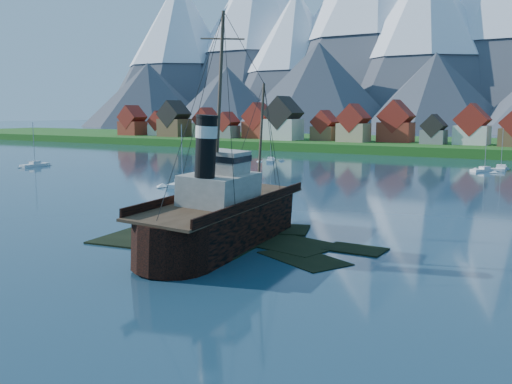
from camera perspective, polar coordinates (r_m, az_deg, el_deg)
The scene contains 11 objects.
ground at distance 62.93m, azimuth -4.65°, elevation -5.02°, with size 1400.00×1400.00×0.00m, color #1B394D.
shoal at distance 63.75m, azimuth -2.21°, elevation -5.15°, with size 31.71×21.24×1.14m.
shore_bank at distance 222.96m, azimuth 21.97°, elevation 3.84°, with size 600.00×80.00×3.20m, color #164814.
seawall at distance 185.66m, azimuth 20.02°, elevation 3.20°, with size 600.00×2.50×2.00m, color #3F3D38.
town at distance 213.35m, azimuth 12.44°, elevation 6.49°, with size 250.96×16.69×17.30m.
tugboat_wreck at distance 62.32m, azimuth -2.38°, elevation -2.16°, with size 7.39×31.84×25.23m.
sailboat_a at distance 110.97m, azimuth -7.36°, elevation 0.79°, with size 5.45×10.32×12.25m.
sailboat_b at distance 158.59m, azimuth -21.23°, elevation 2.49°, with size 2.59×8.37×11.97m.
sailboat_c at distance 162.99m, azimuth 1.49°, elevation 3.15°, with size 5.16×7.93×10.12m.
sailboat_e at distance 151.64m, azimuth 23.29°, elevation 2.13°, with size 3.03×9.31×10.62m.
sailboat_f at distance 146.51m, azimuth 21.89°, elevation 2.01°, with size 5.78×7.51×9.91m.
Camera 1 is at (36.07, -49.57, 14.24)m, focal length 40.00 mm.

